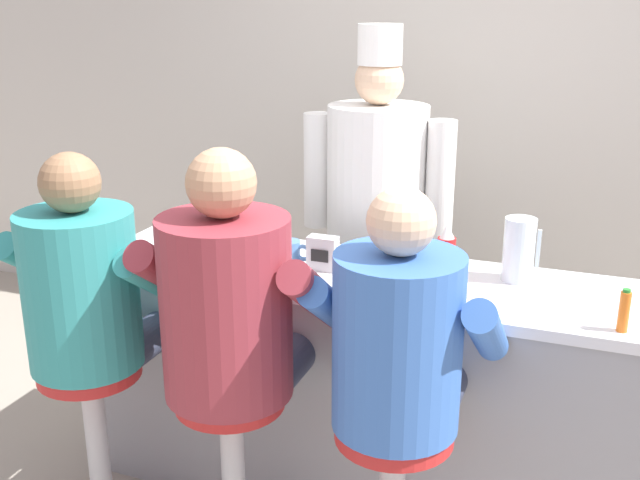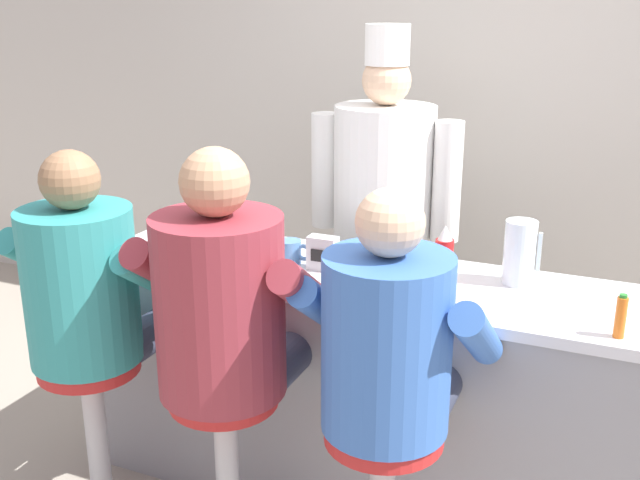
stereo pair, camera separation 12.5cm
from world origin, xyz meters
name	(u,v)px [view 1 (the left image)]	position (x,y,z in m)	size (l,w,h in m)	color
wall_back	(458,114)	(0.00, 1.86, 1.35)	(10.00, 0.06, 2.70)	beige
diner_counter	(371,386)	(0.00, 0.30, 0.48)	(2.27, 0.59, 0.96)	gray
ketchup_bottle_red	(446,259)	(0.28, 0.23, 1.08)	(0.06, 0.06, 0.25)	red
mustard_bottle_yellow	(386,263)	(0.09, 0.13, 1.07)	(0.06, 0.06, 0.24)	yellow
hot_sauce_bottle_orange	(624,311)	(0.88, 0.08, 1.03)	(0.03, 0.03, 0.14)	orange
water_pitcher_clear	(519,250)	(0.51, 0.42, 1.08)	(0.13, 0.12, 0.24)	silver
breakfast_plate	(195,259)	(-0.70, 0.16, 0.97)	(0.27, 0.27, 0.05)	white
cereal_bowl	(394,273)	(0.09, 0.26, 0.99)	(0.15, 0.15, 0.05)	white
coffee_mug_blue	(290,252)	(-0.34, 0.29, 1.01)	(0.14, 0.09, 0.09)	#4C7AB2
napkin_dispenser_chrome	(323,253)	(-0.20, 0.27, 1.03)	(0.11, 0.07, 0.13)	silver
diner_seated_teal	(89,302)	(-0.88, -0.27, 0.93)	(0.60, 0.59, 1.48)	#B2B5BA
diner_seated_maroon	(232,318)	(-0.31, -0.26, 0.96)	(0.64, 0.64, 1.53)	#B2B5BA
diner_seated_blue	(399,356)	(0.25, -0.27, 0.92)	(0.59, 0.58, 1.46)	#B2B5BA
cook_in_whites_near	(376,208)	(-0.20, 1.00, 1.02)	(0.72, 0.46, 1.85)	#232328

